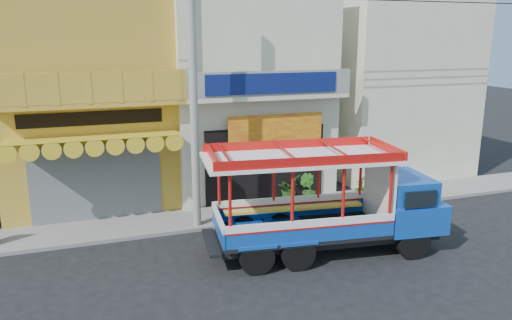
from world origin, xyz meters
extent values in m
plane|color=black|center=(0.00, 0.00, 0.00)|extent=(90.00, 90.00, 0.00)
cube|color=slate|center=(0.00, 4.00, 0.06)|extent=(30.00, 2.00, 0.12)
cube|color=gold|center=(-4.00, 8.00, 4.00)|extent=(6.00, 6.00, 8.00)
cube|color=#595B5E|center=(-4.00, 4.98, 1.40)|extent=(4.20, 0.10, 2.60)
cube|color=gold|center=(-4.00, 4.25, 3.05)|extent=(5.20, 1.50, 0.31)
cube|color=gold|center=(-4.00, 4.65, 4.05)|extent=(6.00, 0.70, 0.18)
cube|color=gold|center=(-4.00, 4.35, 4.60)|extent=(6.00, 0.12, 0.95)
cube|color=black|center=(-4.00, 4.97, 3.55)|extent=(4.50, 0.04, 0.45)
cube|color=beige|center=(2.00, 8.00, 4.00)|extent=(6.00, 6.00, 8.00)
cube|color=black|center=(2.00, 4.98, 1.50)|extent=(4.60, 0.12, 2.80)
cube|color=yellow|center=(2.30, 4.70, 2.90)|extent=(3.60, 0.05, 1.00)
cube|color=beige|center=(2.00, 4.65, 4.05)|extent=(6.00, 0.70, 0.18)
cube|color=gray|center=(2.00, 4.35, 4.55)|extent=(6.00, 0.12, 0.85)
cube|color=navy|center=(2.00, 4.28, 4.55)|extent=(4.80, 0.06, 0.70)
cube|color=beige|center=(-1.00, 4.85, 4.00)|extent=(0.35, 0.30, 8.00)
cube|color=beige|center=(9.00, 8.00, 3.80)|extent=(6.00, 6.00, 7.60)
cylinder|color=gray|center=(-1.00, 3.30, 4.50)|extent=(0.26, 0.26, 9.00)
cylinder|color=black|center=(4.25, -0.94, 0.47)|extent=(0.97, 0.38, 0.94)
cylinder|color=black|center=(4.47, 0.84, 0.47)|extent=(0.97, 0.38, 0.94)
cylinder|color=black|center=(0.89, -0.53, 0.47)|extent=(0.97, 0.38, 0.94)
cylinder|color=black|center=(1.11, 1.25, 0.47)|extent=(0.97, 0.38, 0.94)
cylinder|color=black|center=(-0.23, -0.39, 0.47)|extent=(0.97, 0.38, 0.94)
cylinder|color=black|center=(-0.02, 1.38, 0.47)|extent=(0.97, 0.38, 0.94)
cube|color=black|center=(2.12, 0.22, 0.57)|extent=(6.47, 2.31, 0.26)
cube|color=blue|center=(4.55, -0.07, 1.08)|extent=(1.93, 2.26, 0.85)
cube|color=blue|center=(4.41, -0.06, 1.84)|extent=(1.54, 2.05, 0.71)
cube|color=black|center=(5.06, -0.14, 1.79)|extent=(0.26, 1.65, 0.52)
cube|color=black|center=(1.35, 0.31, 0.75)|extent=(4.88, 2.62, 0.11)
cube|color=blue|center=(1.23, -0.68, 1.08)|extent=(4.64, 0.64, 0.57)
cube|color=white|center=(1.23, -0.68, 1.34)|extent=(4.64, 0.65, 0.21)
cube|color=blue|center=(1.47, 1.31, 1.08)|extent=(4.64, 0.64, 0.57)
cube|color=white|center=(1.47, 1.31, 1.34)|extent=(4.64, 0.65, 0.21)
cylinder|color=red|center=(-0.94, -0.39, 2.12)|extent=(0.09, 0.09, 1.51)
cylinder|color=red|center=(-0.71, 1.55, 2.12)|extent=(0.09, 0.09, 1.51)
cube|color=white|center=(3.68, 0.03, 1.81)|extent=(0.30, 1.90, 2.12)
cube|color=white|center=(1.25, 0.33, 2.87)|extent=(5.47, 2.92, 0.09)
cube|color=red|center=(1.25, 0.33, 3.04)|extent=(5.27, 2.81, 0.24)
imported|color=#224F16|center=(2.80, 4.62, 0.60)|extent=(1.12, 1.14, 0.95)
imported|color=#224F16|center=(3.29, 4.00, 0.69)|extent=(0.73, 0.78, 1.13)
imported|color=#224F16|center=(5.49, 3.92, 0.57)|extent=(0.69, 0.69, 0.90)
camera|label=1|loc=(-4.25, -11.81, 6.12)|focal=35.00mm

